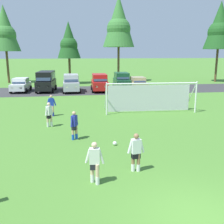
{
  "coord_description": "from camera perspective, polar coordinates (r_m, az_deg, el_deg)",
  "views": [
    {
      "loc": [
        -3.57,
        -6.54,
        4.84
      ],
      "look_at": [
        -1.15,
        9.25,
        1.23
      ],
      "focal_mm": 42.34,
      "sensor_mm": 36.0,
      "label": 1
    }
  ],
  "objects": [
    {
      "name": "ground_plane",
      "position": [
        22.36,
        0.67,
        0.24
      ],
      "size": [
        400.0,
        400.0,
        0.0
      ],
      "primitive_type": "plane",
      "color": "#477A2D"
    },
    {
      "name": "parking_lot_strip",
      "position": [
        34.94,
        -2.78,
        4.77
      ],
      "size": [
        52.0,
        8.4,
        0.01
      ],
      "primitive_type": "cube",
      "color": "#333335",
      "rests_on": "ground"
    },
    {
      "name": "soccer_ball",
      "position": [
        14.16,
        0.61,
        -6.77
      ],
      "size": [
        0.22,
        0.22,
        0.22
      ],
      "color": "white",
      "rests_on": "ground"
    },
    {
      "name": "soccer_goal",
      "position": [
        22.15,
        8.13,
        3.4
      ],
      "size": [
        7.49,
        2.26,
        2.57
      ],
      "color": "white",
      "rests_on": "ground"
    },
    {
      "name": "player_striker_near",
      "position": [
        17.95,
        -13.41,
        -0.55
      ],
      "size": [
        0.52,
        0.63,
        1.64
      ],
      "color": "beige",
      "rests_on": "ground"
    },
    {
      "name": "player_midfield_center",
      "position": [
        20.96,
        -12.94,
        1.37
      ],
      "size": [
        0.74,
        0.35,
        1.64
      ],
      "color": "tan",
      "rests_on": "ground"
    },
    {
      "name": "player_defender_far",
      "position": [
        11.01,
        5.19,
        -8.71
      ],
      "size": [
        0.75,
        0.3,
        1.64
      ],
      "color": "#936B4C",
      "rests_on": "ground"
    },
    {
      "name": "player_winger_left",
      "position": [
        15.03,
        -8.12,
        -2.89
      ],
      "size": [
        0.47,
        0.66,
        1.64
      ],
      "color": "tan",
      "rests_on": "ground"
    },
    {
      "name": "player_trailing_back",
      "position": [
        10.02,
        -3.77,
        -10.92
      ],
      "size": [
        0.73,
        0.36,
        1.64
      ],
      "color": "beige",
      "rests_on": "ground"
    },
    {
      "name": "parked_car_slot_far_left",
      "position": [
        35.16,
        -19.09,
        5.57
      ],
      "size": [
        2.25,
        4.31,
        1.72
      ],
      "color": "silver",
      "rests_on": "ground"
    },
    {
      "name": "parked_car_slot_left",
      "position": [
        34.55,
        -14.04,
        6.56
      ],
      "size": [
        2.44,
        4.92,
        2.52
      ],
      "color": "black",
      "rests_on": "ground"
    },
    {
      "name": "parked_car_slot_center_left",
      "position": [
        33.64,
        -8.81,
        6.23
      ],
      "size": [
        2.18,
        4.62,
        2.16
      ],
      "color": "#B2B2BC",
      "rests_on": "ground"
    },
    {
      "name": "parked_car_slot_center",
      "position": [
        33.8,
        -2.69,
        6.4
      ],
      "size": [
        2.24,
        4.65,
        2.16
      ],
      "color": "red",
      "rests_on": "ground"
    },
    {
      "name": "parked_car_slot_center_right",
      "position": [
        36.31,
        2.11,
        6.84
      ],
      "size": [
        2.28,
        4.68,
        2.16
      ],
      "color": "#194C2D",
      "rests_on": "ground"
    },
    {
      "name": "parked_car_slot_right",
      "position": [
        34.79,
        5.66,
        6.14
      ],
      "size": [
        2.08,
        4.22,
        1.72
      ],
      "color": "tan",
      "rests_on": "ground"
    },
    {
      "name": "tree_left_edge",
      "position": [
        46.31,
        -22.18,
        16.12
      ],
      "size": [
        4.52,
        4.52,
        12.06
      ],
      "color": "brown",
      "rests_on": "ground"
    },
    {
      "name": "tree_mid_left",
      "position": [
        42.48,
        -9.33,
        14.85
      ],
      "size": [
        3.56,
        3.56,
        9.5
      ],
      "color": "brown",
      "rests_on": "ground"
    },
    {
      "name": "tree_center_back",
      "position": [
        44.98,
        1.45,
        18.63
      ],
      "size": [
        5.15,
        5.15,
        13.74
      ],
      "color": "brown",
      "rests_on": "ground"
    },
    {
      "name": "tree_mid_right",
      "position": [
        48.14,
        22.23,
        16.67
      ],
      "size": [
        4.85,
        4.85,
        12.93
      ],
      "color": "brown",
      "rests_on": "ground"
    }
  ]
}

